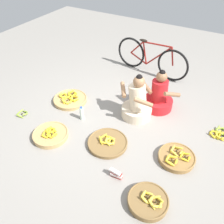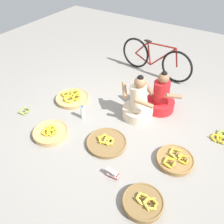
# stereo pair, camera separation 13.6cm
# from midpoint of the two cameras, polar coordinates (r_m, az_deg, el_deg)

# --- Properties ---
(ground_plane) EXTENTS (10.00, 10.00, 0.00)m
(ground_plane) POSITION_cam_midpoint_polar(r_m,az_deg,el_deg) (4.07, 2.47, -2.32)
(ground_plane) COLOR gray
(vendor_woman_front) EXTENTS (0.71, 0.54, 0.82)m
(vendor_woman_front) POSITION_cam_midpoint_polar(r_m,az_deg,el_deg) (4.03, 7.20, 1.85)
(vendor_woman_front) COLOR beige
(vendor_woman_front) RESTS_ON ground
(vendor_woman_behind) EXTENTS (0.74, 0.52, 0.77)m
(vendor_woman_behind) POSITION_cam_midpoint_polar(r_m,az_deg,el_deg) (4.28, 12.42, 3.33)
(vendor_woman_behind) COLOR red
(vendor_woman_behind) RESTS_ON ground
(bicycle_leaning) EXTENTS (1.70, 0.25, 0.73)m
(bicycle_leaning) POSITION_cam_midpoint_polar(r_m,az_deg,el_deg) (5.30, 11.01, 12.36)
(bicycle_leaning) COLOR black
(bicycle_leaning) RESTS_ON ground
(banana_basket_back_right) EXTENTS (0.56, 0.56, 0.15)m
(banana_basket_back_right) POSITION_cam_midpoint_polar(r_m,az_deg,el_deg) (3.90, -13.54, -4.78)
(banana_basket_back_right) COLOR tan
(banana_basket_back_right) RESTS_ON ground
(banana_basket_near_vendor) EXTENTS (0.61, 0.61, 0.13)m
(banana_basket_near_vendor) POSITION_cam_midpoint_polar(r_m,az_deg,el_deg) (3.66, -0.26, -7.30)
(banana_basket_near_vendor) COLOR brown
(banana_basket_near_vendor) RESTS_ON ground
(banana_basket_back_left) EXTENTS (0.53, 0.53, 0.15)m
(banana_basket_back_left) POSITION_cam_midpoint_polar(r_m,az_deg,el_deg) (3.56, 15.90, -10.94)
(banana_basket_back_left) COLOR olive
(banana_basket_back_left) RESTS_ON ground
(banana_basket_mid_left) EXTENTS (0.63, 0.63, 0.15)m
(banana_basket_mid_left) POSITION_cam_midpoint_polar(r_m,az_deg,el_deg) (4.57, -8.66, 3.31)
(banana_basket_mid_left) COLOR tan
(banana_basket_mid_left) RESTS_ON ground
(banana_basket_mid_right) EXTENTS (0.50, 0.50, 0.16)m
(banana_basket_mid_right) POSITION_cam_midpoint_polar(r_m,az_deg,el_deg) (3.08, 8.77, -20.64)
(banana_basket_mid_right) COLOR brown
(banana_basket_mid_right) RESTS_ON ground
(loose_bananas_back_center) EXTENTS (0.20, 0.19, 0.08)m
(loose_bananas_back_center) POSITION_cam_midpoint_polar(r_m,az_deg,el_deg) (4.49, -19.34, 0.26)
(loose_bananas_back_center) COLOR #8CAD38
(loose_bananas_back_center) RESTS_ON ground
(loose_bananas_front_center) EXTENTS (0.31, 0.34, 0.09)m
(loose_bananas_front_center) POSITION_cam_midpoint_polar(r_m,az_deg,el_deg) (4.15, 25.48, -5.48)
(loose_bananas_front_center) COLOR gold
(loose_bananas_front_center) RESTS_ON ground
(water_bottle) EXTENTS (0.07, 0.07, 0.26)m
(water_bottle) POSITION_cam_midpoint_polar(r_m,az_deg,el_deg) (4.08, -6.09, -0.13)
(water_bottle) COLOR silver
(water_bottle) RESTS_ON ground
(packet_carton_stack) EXTENTS (0.18, 0.08, 0.12)m
(packet_carton_stack) POSITION_cam_midpoint_polar(r_m,az_deg,el_deg) (3.27, 1.38, -14.60)
(packet_carton_stack) COLOR red
(packet_carton_stack) RESTS_ON ground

